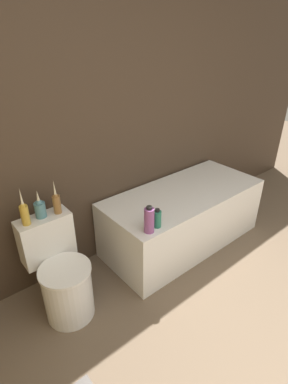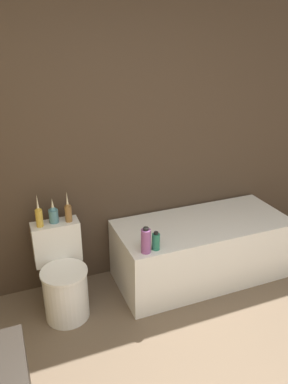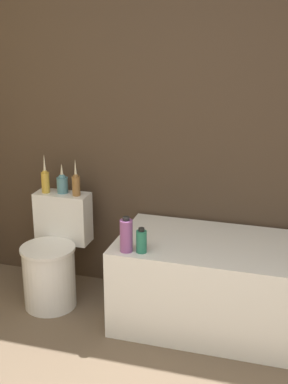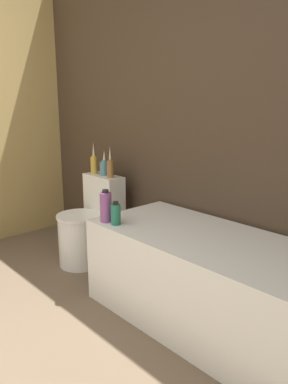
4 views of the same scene
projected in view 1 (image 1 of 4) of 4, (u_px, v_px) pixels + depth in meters
wall_back_tiled at (88, 117)px, 2.31m from camera, size 6.40×0.06×2.60m
bathtub at (183, 217)px, 2.92m from camera, size 1.58×0.70×0.57m
toilet at (62, 275)px, 2.18m from camera, size 0.38×0.53×0.73m
vase_gold at (24, 213)px, 1.99m from camera, size 0.06×0.06×0.27m
vase_silver at (40, 208)px, 2.08m from camera, size 0.08×0.08×0.21m
vase_bronze at (57, 202)px, 2.12m from camera, size 0.06×0.06×0.26m
shampoo_bottle_tall at (149, 220)px, 2.18m from camera, size 0.08×0.08×0.22m
shampoo_bottle_short at (157, 219)px, 2.26m from camera, size 0.06×0.06×0.15m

